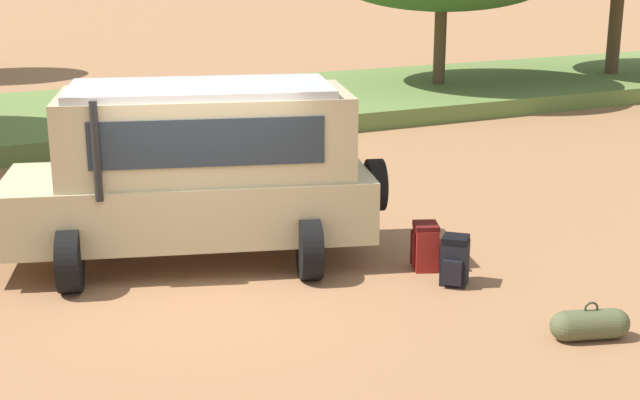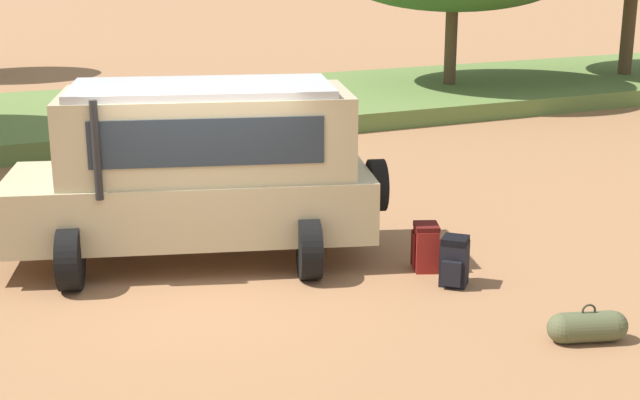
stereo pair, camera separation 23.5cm
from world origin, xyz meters
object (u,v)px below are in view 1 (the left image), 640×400
backpack_cluster_center (455,261)px  duffel_bag_low_black_case (590,325)px  safari_vehicle (197,169)px  backpack_beside_front_wheel (426,247)px

backpack_cluster_center → duffel_bag_low_black_case: bearing=-79.6°
backpack_cluster_center → duffel_bag_low_black_case: size_ratio=0.73×
safari_vehicle → backpack_cluster_center: safari_vehicle is taller
safari_vehicle → backpack_cluster_center: (2.62, -2.37, -0.98)m
backpack_cluster_center → duffel_bag_low_black_case: backpack_cluster_center is taller
safari_vehicle → backpack_cluster_center: bearing=-42.1°
duffel_bag_low_black_case → backpack_beside_front_wheel: bearing=98.1°
safari_vehicle → duffel_bag_low_black_case: size_ratio=6.17×
safari_vehicle → backpack_cluster_center: 3.67m
duffel_bag_low_black_case → backpack_cluster_center: bearing=100.4°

